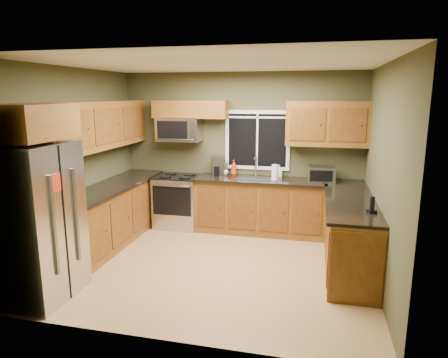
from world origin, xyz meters
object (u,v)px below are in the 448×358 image
at_px(coffee_maker, 218,167).
at_px(paper_towel_roll, 275,172).
at_px(microwave, 179,129).
at_px(kettle, 223,167).
at_px(soap_bottle_a, 234,167).
at_px(cordless_phone, 372,208).
at_px(soap_bottle_b, 279,171).
at_px(soap_bottle_c, 224,170).
at_px(range, 178,201).
at_px(toaster_oven, 321,174).
at_px(refrigerator, 37,222).

bearing_deg(coffee_maker, paper_towel_roll, -9.08).
relative_size(microwave, kettle, 2.58).
xyz_separation_m(microwave, kettle, (0.78, 0.04, -0.65)).
bearing_deg(coffee_maker, soap_bottle_a, 18.70).
distance_m(microwave, paper_towel_roll, 1.83).
height_order(microwave, cordless_phone, microwave).
height_order(soap_bottle_a, soap_bottle_b, soap_bottle_a).
relative_size(paper_towel_roll, soap_bottle_c, 1.55).
relative_size(range, microwave, 1.23).
xyz_separation_m(soap_bottle_a, soap_bottle_c, (-0.16, -0.06, -0.04)).
distance_m(range, soap_bottle_c, 0.99).
xyz_separation_m(range, coffee_maker, (0.69, 0.14, 0.62)).
distance_m(coffee_maker, soap_bottle_c, 0.13).
bearing_deg(range, toaster_oven, -0.56).
bearing_deg(paper_towel_roll, refrigerator, -131.05).
bearing_deg(soap_bottle_c, kettle, 152.98).
bearing_deg(coffee_maker, refrigerator, -115.33).
height_order(toaster_oven, coffee_maker, coffee_maker).
relative_size(refrigerator, soap_bottle_a, 6.80).
bearing_deg(microwave, coffee_maker, 0.21).
distance_m(refrigerator, coffee_maker, 3.22).
relative_size(kettle, paper_towel_roll, 1.06).
height_order(range, coffee_maker, coffee_maker).
bearing_deg(cordless_phone, paper_towel_roll, 129.22).
distance_m(soap_bottle_c, cordless_phone, 2.88).
bearing_deg(cordless_phone, microwave, 149.49).
height_order(kettle, soap_bottle_c, kettle).
bearing_deg(paper_towel_roll, cordless_phone, -50.78).
bearing_deg(soap_bottle_c, soap_bottle_b, 3.72).
relative_size(microwave, cordless_phone, 3.77).
bearing_deg(kettle, range, -166.93).
distance_m(range, toaster_oven, 2.52).
bearing_deg(cordless_phone, soap_bottle_c, 140.80).
xyz_separation_m(paper_towel_roll, cordless_phone, (1.33, -1.62, -0.07)).
bearing_deg(paper_towel_roll, soap_bottle_b, 79.38).
bearing_deg(microwave, soap_bottle_b, 3.08).
distance_m(kettle, soap_bottle_c, 0.05).
bearing_deg(cordless_phone, coffee_maker, 142.64).
distance_m(kettle, soap_bottle_b, 0.97).
bearing_deg(microwave, soap_bottle_a, 5.62).
distance_m(soap_bottle_a, soap_bottle_b, 0.79).
bearing_deg(cordless_phone, kettle, 140.91).
xyz_separation_m(range, kettle, (0.78, 0.18, 0.61)).
bearing_deg(kettle, paper_towel_roll, -12.43).
height_order(coffee_maker, paper_towel_roll, coffee_maker).
relative_size(range, soap_bottle_c, 5.20).
height_order(microwave, soap_bottle_c, microwave).
height_order(soap_bottle_a, soap_bottle_c, soap_bottle_a).
bearing_deg(range, kettle, 13.07).
xyz_separation_m(toaster_oven, coffee_maker, (-1.76, 0.16, 0.02)).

